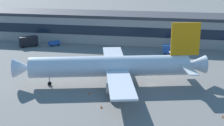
{
  "coord_description": "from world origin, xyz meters",
  "views": [
    {
      "loc": [
        5.21,
        -88.14,
        32.89
      ],
      "look_at": [
        -11.4,
        1.72,
        5.0
      ],
      "focal_mm": 53.48,
      "sensor_mm": 36.0,
      "label": 1
    }
  ],
  "objects_px": {
    "catering_truck": "(29,41)",
    "traffic_cone_3": "(89,93)",
    "traffic_cone_2": "(223,116)",
    "traffic_cone_0": "(101,107)",
    "follow_me_car": "(54,43)",
    "traffic_cone_1": "(110,100)",
    "stair_truck": "(171,49)",
    "airliner": "(113,66)"
  },
  "relations": [
    {
      "from": "catering_truck",
      "to": "traffic_cone_3",
      "type": "height_order",
      "value": "catering_truck"
    },
    {
      "from": "catering_truck",
      "to": "traffic_cone_2",
      "type": "relative_size",
      "value": 12.24
    },
    {
      "from": "traffic_cone_0",
      "to": "follow_me_car",
      "type": "bearing_deg",
      "value": 119.75
    },
    {
      "from": "traffic_cone_0",
      "to": "traffic_cone_1",
      "type": "xyz_separation_m",
      "value": [
        1.36,
        4.27,
        0.03
      ]
    },
    {
      "from": "traffic_cone_2",
      "to": "traffic_cone_3",
      "type": "xyz_separation_m",
      "value": [
        -32.16,
        7.74,
        -0.02
      ]
    },
    {
      "from": "traffic_cone_1",
      "to": "traffic_cone_3",
      "type": "relative_size",
      "value": 1.29
    },
    {
      "from": "stair_truck",
      "to": "traffic_cone_3",
      "type": "bearing_deg",
      "value": -115.11
    },
    {
      "from": "airliner",
      "to": "traffic_cone_3",
      "type": "distance_m",
      "value": 10.79
    },
    {
      "from": "traffic_cone_0",
      "to": "traffic_cone_1",
      "type": "distance_m",
      "value": 4.48
    },
    {
      "from": "airliner",
      "to": "traffic_cone_2",
      "type": "xyz_separation_m",
      "value": [
        27.62,
        -16.17,
        -4.97
      ]
    },
    {
      "from": "follow_me_car",
      "to": "traffic_cone_2",
      "type": "bearing_deg",
      "value": -43.22
    },
    {
      "from": "stair_truck",
      "to": "traffic_cone_0",
      "type": "bearing_deg",
      "value": -106.85
    },
    {
      "from": "stair_truck",
      "to": "traffic_cone_2",
      "type": "xyz_separation_m",
      "value": [
        11.99,
        -50.76,
        -1.68
      ]
    },
    {
      "from": "catering_truck",
      "to": "follow_me_car",
      "type": "bearing_deg",
      "value": 18.13
    },
    {
      "from": "airliner",
      "to": "catering_truck",
      "type": "bearing_deg",
      "value": 138.42
    },
    {
      "from": "follow_me_car",
      "to": "traffic_cone_1",
      "type": "relative_size",
      "value": 6.18
    },
    {
      "from": "airliner",
      "to": "traffic_cone_2",
      "type": "bearing_deg",
      "value": -30.34
    },
    {
      "from": "stair_truck",
      "to": "traffic_cone_1",
      "type": "bearing_deg",
      "value": -106.77
    },
    {
      "from": "traffic_cone_2",
      "to": "traffic_cone_1",
      "type": "bearing_deg",
      "value": 170.57
    },
    {
      "from": "catering_truck",
      "to": "traffic_cone_1",
      "type": "distance_m",
      "value": 64.18
    },
    {
      "from": "follow_me_car",
      "to": "traffic_cone_3",
      "type": "relative_size",
      "value": 7.99
    },
    {
      "from": "stair_truck",
      "to": "follow_me_car",
      "type": "bearing_deg",
      "value": 174.27
    },
    {
      "from": "airliner",
      "to": "follow_me_car",
      "type": "distance_m",
      "value": 50.5
    },
    {
      "from": "traffic_cone_0",
      "to": "traffic_cone_3",
      "type": "bearing_deg",
      "value": 121.97
    },
    {
      "from": "stair_truck",
      "to": "traffic_cone_3",
      "type": "height_order",
      "value": "stair_truck"
    },
    {
      "from": "airliner",
      "to": "traffic_cone_0",
      "type": "distance_m",
      "value": 16.86
    },
    {
      "from": "stair_truck",
      "to": "traffic_cone_3",
      "type": "xyz_separation_m",
      "value": [
        -20.16,
        -43.02,
        -1.7
      ]
    },
    {
      "from": "airliner",
      "to": "follow_me_car",
      "type": "xyz_separation_m",
      "value": [
        -31.42,
        39.32,
        -4.17
      ]
    },
    {
      "from": "traffic_cone_3",
      "to": "traffic_cone_0",
      "type": "bearing_deg",
      "value": -58.03
    },
    {
      "from": "traffic_cone_0",
      "to": "traffic_cone_2",
      "type": "distance_m",
      "value": 27.36
    },
    {
      "from": "catering_truck",
      "to": "traffic_cone_1",
      "type": "height_order",
      "value": "catering_truck"
    },
    {
      "from": "stair_truck",
      "to": "traffic_cone_1",
      "type": "height_order",
      "value": "stair_truck"
    },
    {
      "from": "follow_me_car",
      "to": "traffic_cone_0",
      "type": "distance_m",
      "value": 63.85
    },
    {
      "from": "airliner",
      "to": "traffic_cone_2",
      "type": "height_order",
      "value": "airliner"
    },
    {
      "from": "follow_me_car",
      "to": "traffic_cone_2",
      "type": "distance_m",
      "value": 81.02
    },
    {
      "from": "traffic_cone_1",
      "to": "traffic_cone_2",
      "type": "distance_m",
      "value": 26.35
    },
    {
      "from": "traffic_cone_2",
      "to": "traffic_cone_3",
      "type": "distance_m",
      "value": 33.08
    },
    {
      "from": "catering_truck",
      "to": "stair_truck",
      "type": "relative_size",
      "value": 1.21
    },
    {
      "from": "traffic_cone_0",
      "to": "traffic_cone_3",
      "type": "distance_m",
      "value": 9.07
    },
    {
      "from": "traffic_cone_0",
      "to": "traffic_cone_3",
      "type": "xyz_separation_m",
      "value": [
        -4.8,
        7.69,
        -0.05
      ]
    },
    {
      "from": "traffic_cone_0",
      "to": "traffic_cone_2",
      "type": "relative_size",
      "value": 1.1
    },
    {
      "from": "traffic_cone_2",
      "to": "catering_truck",
      "type": "bearing_deg",
      "value": 142.57
    }
  ]
}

